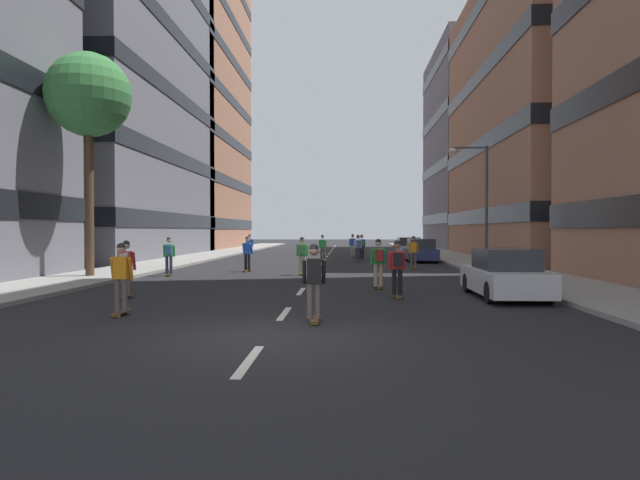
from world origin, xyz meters
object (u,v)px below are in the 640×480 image
object	(u,v)px
skater_1	(126,265)
skater_7	(314,279)
street_tree_near	(89,97)
skater_9	(302,253)
skater_13	(413,251)
skater_6	(250,245)
skater_0	(121,275)
skater_4	(362,245)
skater_10	(247,252)
skater_11	(323,246)
skater_3	(169,254)
skater_8	(397,265)
parked_car_near	(421,251)
parked_car_far	(409,248)
streetlamp_right	(480,192)
parked_car_mid	(505,275)
skater_12	(353,244)
skater_2	(358,246)
skater_5	(378,260)

from	to	relation	value
skater_1	skater_7	world-z (taller)	same
street_tree_near	skater_9	xyz separation A→B (m)	(8.95, 2.34, -6.77)
skater_13	skater_6	bearing A→B (deg)	134.60
skater_0	skater_4	xyz separation A→B (m)	(6.55, 25.50, 0.03)
skater_10	skater_11	bearing A→B (deg)	72.74
skater_1	skater_9	world-z (taller)	same
skater_6	skater_11	bearing A→B (deg)	-23.37
skater_6	skater_9	world-z (taller)	same
skater_3	skater_13	world-z (taller)	same
street_tree_near	skater_4	xyz separation A→B (m)	(12.06, 15.56, -6.77)
skater_10	skater_0	bearing A→B (deg)	-92.08
skater_8	skater_1	bearing A→B (deg)	-176.40
parked_car_near	parked_car_far	bearing A→B (deg)	90.00
parked_car_near	skater_4	xyz separation A→B (m)	(-3.82, 2.14, 0.32)
parked_car_near	skater_8	world-z (taller)	skater_8
streetlamp_right	skater_1	bearing A→B (deg)	-135.24
parked_car_near	street_tree_near	xyz separation A→B (m)	(-15.88, -13.42, 7.08)
skater_4	skater_11	distance (m)	2.78
parked_car_mid	skater_4	size ratio (longest dim) A/B	2.47
skater_0	skater_11	xyz separation A→B (m)	(3.83, 24.93, 0.00)
parked_car_far	skater_12	distance (m)	4.53
skater_3	skater_7	bearing A→B (deg)	-59.24
skater_7	skater_8	distance (m)	5.13
parked_car_mid	skater_7	distance (m)	7.41
skater_4	skater_10	xyz separation A→B (m)	(-6.03, -11.23, -0.03)
skater_2	skater_4	distance (m)	1.90
parked_car_near	skater_7	distance (m)	24.82
parked_car_near	skater_6	xyz separation A→B (m)	(-12.05, 3.95, 0.32)
skater_0	skater_10	distance (m)	14.28
parked_car_near	parked_car_far	xyz separation A→B (m)	(0.00, 7.14, 0.00)
skater_13	skater_12	bearing A→B (deg)	103.30
skater_7	skater_6	bearing A→B (deg)	102.91
skater_13	skater_2	bearing A→B (deg)	111.26
street_tree_near	skater_3	bearing A→B (deg)	29.05
skater_0	skater_9	size ratio (longest dim) A/B	1.00
streetlamp_right	skater_9	world-z (taller)	streetlamp_right
streetlamp_right	street_tree_near	bearing A→B (deg)	-158.72
skater_5	skater_11	xyz separation A→B (m)	(-2.80, 18.42, -0.03)
skater_4	skater_5	world-z (taller)	same
skater_0	skater_5	world-z (taller)	same
parked_car_near	skater_12	bearing A→B (deg)	125.51
streetlamp_right	skater_12	size ratio (longest dim) A/B	3.65
parked_car_far	skater_1	distance (m)	29.60
street_tree_near	skater_7	world-z (taller)	street_tree_near
skater_0	skater_9	bearing A→B (deg)	74.37
skater_3	skater_6	distance (m)	15.78
skater_5	skater_4	bearing A→B (deg)	90.24
skater_10	skater_4	bearing A→B (deg)	61.77
street_tree_near	skater_12	xyz separation A→B (m)	(11.46, 19.61, -6.80)
skater_1	skater_6	distance (m)	24.06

